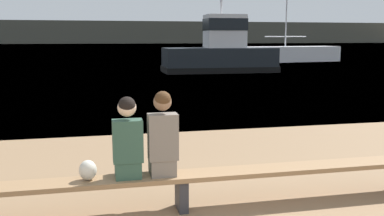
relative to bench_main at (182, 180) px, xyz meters
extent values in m
plane|color=#386084|center=(0.29, 124.55, -0.40)|extent=(240.00, 240.00, 0.00)
cube|color=#4C4C42|center=(0.29, 159.44, 3.66)|extent=(600.00, 12.00, 8.12)
cube|color=#8E6B47|center=(0.00, 0.00, 0.05)|extent=(7.23, 0.41, 0.06)
cube|color=#2D2D33|center=(0.00, 0.00, -0.19)|extent=(0.12, 0.35, 0.42)
cube|color=#2D4C3D|center=(-0.68, 0.07, 0.19)|extent=(0.32, 0.37, 0.22)
cube|color=#2D4C3D|center=(-0.68, -0.02, 0.56)|extent=(0.37, 0.22, 0.53)
sphere|color=beige|center=(-0.68, -0.02, 0.98)|extent=(0.23, 0.23, 0.23)
sphere|color=black|center=(-0.68, -0.04, 1.01)|extent=(0.21, 0.21, 0.21)
cube|color=#70665B|center=(-0.24, 0.07, 0.19)|extent=(0.32, 0.37, 0.22)
cube|color=#70665B|center=(-0.24, -0.02, 0.59)|extent=(0.37, 0.22, 0.59)
sphere|color=#846047|center=(-0.24, -0.02, 1.04)|extent=(0.23, 0.23, 0.23)
sphere|color=#472D19|center=(-0.24, -0.04, 1.07)|extent=(0.21, 0.21, 0.21)
ellipsoid|color=beige|center=(-1.17, 0.02, 0.21)|extent=(0.22, 0.19, 0.25)
cube|color=black|center=(6.73, 21.56, 0.38)|extent=(7.16, 2.96, 1.55)
cube|color=black|center=(6.73, 21.56, -0.21)|extent=(7.30, 3.07, 0.37)
cube|color=silver|center=(7.08, 21.56, 2.21)|extent=(2.52, 1.75, 2.10)
cube|color=black|center=(7.08, 21.56, 2.63)|extent=(2.57, 1.81, 0.76)
cube|color=silver|center=(16.32, 31.47, 0.30)|extent=(9.92, 3.70, 1.39)
cylinder|color=#B7B7BC|center=(15.84, 31.40, 1.90)|extent=(4.32, 0.73, 0.08)
camera|label=1|loc=(-1.02, -5.20, 1.83)|focal=40.00mm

